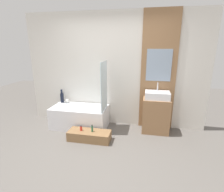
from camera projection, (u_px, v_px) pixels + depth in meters
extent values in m
plane|color=#605B56|center=(96.00, 161.00, 2.92)|extent=(12.00, 12.00, 0.00)
cube|color=silver|center=(114.00, 71.00, 4.05)|extent=(4.20, 0.06, 2.60)
cube|color=#8E6642|center=(158.00, 72.00, 3.81)|extent=(0.75, 0.03, 2.60)
cube|color=#8C9EB2|center=(159.00, 65.00, 3.75)|extent=(0.53, 0.01, 0.68)
cube|color=white|center=(80.00, 117.00, 4.12)|extent=(1.28, 0.67, 0.49)
cube|color=silver|center=(79.00, 107.00, 4.05)|extent=(1.00, 0.47, 0.01)
cube|color=silver|center=(104.00, 86.00, 3.74)|extent=(0.01, 0.53, 1.06)
cube|color=olive|center=(89.00, 136.00, 3.56)|extent=(0.86, 0.33, 0.19)
cube|color=#8E6642|center=(156.00, 115.00, 3.85)|extent=(0.58, 0.42, 0.77)
cube|color=white|center=(157.00, 95.00, 3.72)|extent=(0.52, 0.35, 0.15)
cylinder|color=silver|center=(158.00, 87.00, 3.77)|extent=(0.02, 0.02, 0.18)
cylinder|color=black|center=(62.00, 98.00, 4.35)|extent=(0.08, 0.08, 0.23)
cylinder|color=black|center=(62.00, 92.00, 4.30)|extent=(0.05, 0.05, 0.10)
sphere|color=silver|center=(67.00, 101.00, 4.33)|extent=(0.10, 0.10, 0.10)
cylinder|color=red|center=(81.00, 129.00, 3.56)|extent=(0.05, 0.05, 0.09)
cylinder|color=black|center=(81.00, 126.00, 3.54)|extent=(0.03, 0.03, 0.02)
cylinder|color=#38704C|center=(92.00, 129.00, 3.51)|extent=(0.04, 0.04, 0.12)
cylinder|color=black|center=(92.00, 126.00, 3.49)|extent=(0.02, 0.02, 0.03)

